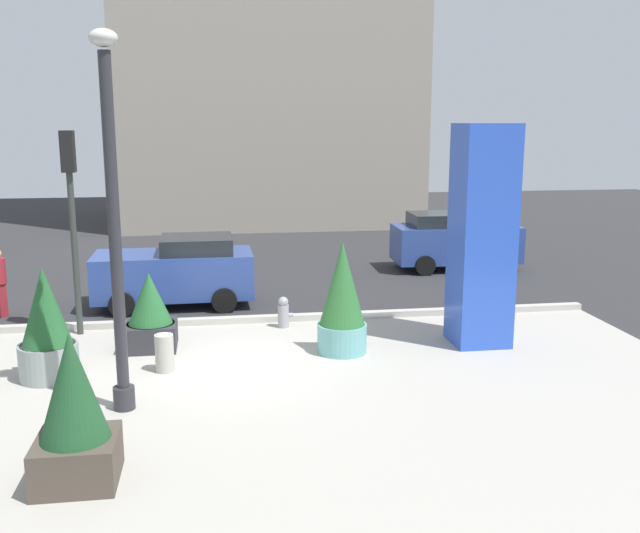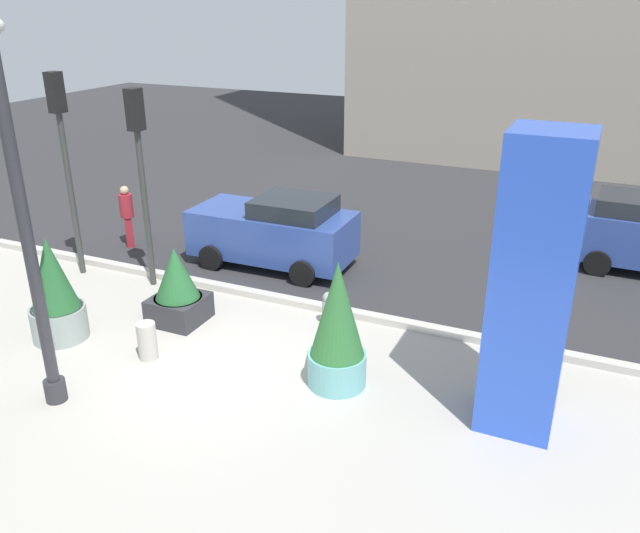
{
  "view_description": "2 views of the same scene",
  "coord_description": "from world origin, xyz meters",
  "px_view_note": "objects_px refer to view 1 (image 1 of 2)",
  "views": [
    {
      "loc": [
        -0.29,
        -13.5,
        4.76
      ],
      "look_at": [
        1.9,
        1.12,
        1.75
      ],
      "focal_mm": 39.84,
      "sensor_mm": 36.0,
      "label": 1
    },
    {
      "loc": [
        6.04,
        -8.5,
        6.39
      ],
      "look_at": [
        1.72,
        1.11,
        1.97
      ],
      "focal_mm": 36.23,
      "sensor_mm": 36.0,
      "label": 2
    }
  ],
  "objects_px": {
    "car_passing_lane": "(454,241)",
    "car_far_lane": "(177,271)",
    "potted_plant_near_left": "(150,314)",
    "potted_plant_mid_plaza": "(342,300)",
    "fire_hydrant": "(283,312)",
    "concrete_bollard": "(164,353)",
    "traffic_light_far_side": "(71,200)",
    "potted_plant_curbside": "(46,329)",
    "potted_plant_by_pillar": "(74,415)",
    "lamp_post": "(115,234)",
    "art_pillar_blue": "(482,236)"
  },
  "relations": [
    {
      "from": "concrete_bollard",
      "to": "traffic_light_far_side",
      "type": "xyz_separation_m",
      "value": [
        -2.08,
        2.84,
        2.71
      ]
    },
    {
      "from": "potted_plant_curbside",
      "to": "car_far_lane",
      "type": "distance_m",
      "value": 5.64
    },
    {
      "from": "potted_plant_mid_plaza",
      "to": "potted_plant_by_pillar",
      "type": "height_order",
      "value": "potted_plant_mid_plaza"
    },
    {
      "from": "lamp_post",
      "to": "car_passing_lane",
      "type": "xyz_separation_m",
      "value": [
        9.34,
        10.44,
        -2.07
      ]
    },
    {
      "from": "traffic_light_far_side",
      "to": "fire_hydrant",
      "type": "bearing_deg",
      "value": -2.07
    },
    {
      "from": "concrete_bollard",
      "to": "car_far_lane",
      "type": "bearing_deg",
      "value": 89.84
    },
    {
      "from": "art_pillar_blue",
      "to": "car_passing_lane",
      "type": "relative_size",
      "value": 1.16
    },
    {
      "from": "art_pillar_blue",
      "to": "concrete_bollard",
      "type": "distance_m",
      "value": 7.02
    },
    {
      "from": "potted_plant_near_left",
      "to": "potted_plant_curbside",
      "type": "bearing_deg",
      "value": -137.77
    },
    {
      "from": "potted_plant_curbside",
      "to": "fire_hydrant",
      "type": "bearing_deg",
      "value": 30.21
    },
    {
      "from": "potted_plant_mid_plaza",
      "to": "fire_hydrant",
      "type": "bearing_deg",
      "value": 117.34
    },
    {
      "from": "potted_plant_by_pillar",
      "to": "traffic_light_far_side",
      "type": "xyz_separation_m",
      "value": [
        -1.2,
        7.08,
        2.11
      ]
    },
    {
      "from": "potted_plant_near_left",
      "to": "traffic_light_far_side",
      "type": "bearing_deg",
      "value": 142.29
    },
    {
      "from": "potted_plant_mid_plaza",
      "to": "car_passing_lane",
      "type": "distance_m",
      "value": 9.53
    },
    {
      "from": "potted_plant_near_left",
      "to": "fire_hydrant",
      "type": "bearing_deg",
      "value": 21.26
    },
    {
      "from": "traffic_light_far_side",
      "to": "car_far_lane",
      "type": "height_order",
      "value": "traffic_light_far_side"
    },
    {
      "from": "potted_plant_near_left",
      "to": "potted_plant_curbside",
      "type": "distance_m",
      "value": 2.38
    },
    {
      "from": "potted_plant_near_left",
      "to": "car_passing_lane",
      "type": "xyz_separation_m",
      "value": [
        9.16,
        7.14,
        0.16
      ]
    },
    {
      "from": "art_pillar_blue",
      "to": "potted_plant_mid_plaza",
      "type": "bearing_deg",
      "value": -176.16
    },
    {
      "from": "car_passing_lane",
      "to": "car_far_lane",
      "type": "bearing_deg",
      "value": -158.16
    },
    {
      "from": "traffic_light_far_side",
      "to": "car_far_lane",
      "type": "relative_size",
      "value": 1.12
    },
    {
      "from": "potted_plant_near_left",
      "to": "car_passing_lane",
      "type": "relative_size",
      "value": 0.41
    },
    {
      "from": "potted_plant_by_pillar",
      "to": "potted_plant_mid_plaza",
      "type": "bearing_deg",
      "value": 47.5
    },
    {
      "from": "potted_plant_curbside",
      "to": "traffic_light_far_side",
      "type": "distance_m",
      "value": 3.59
    },
    {
      "from": "art_pillar_blue",
      "to": "potted_plant_by_pillar",
      "type": "bearing_deg",
      "value": -145.93
    },
    {
      "from": "potted_plant_curbside",
      "to": "concrete_bollard",
      "type": "distance_m",
      "value": 2.21
    },
    {
      "from": "lamp_post",
      "to": "concrete_bollard",
      "type": "relative_size",
      "value": 8.22
    },
    {
      "from": "car_passing_lane",
      "to": "potted_plant_curbside",
      "type": "bearing_deg",
      "value": -141.32
    },
    {
      "from": "art_pillar_blue",
      "to": "fire_hydrant",
      "type": "distance_m",
      "value": 4.9
    },
    {
      "from": "potted_plant_mid_plaza",
      "to": "potted_plant_near_left",
      "type": "relative_size",
      "value": 1.42
    },
    {
      "from": "potted_plant_near_left",
      "to": "car_passing_lane",
      "type": "distance_m",
      "value": 11.62
    },
    {
      "from": "fire_hydrant",
      "to": "car_far_lane",
      "type": "distance_m",
      "value": 3.61
    },
    {
      "from": "art_pillar_blue",
      "to": "potted_plant_mid_plaza",
      "type": "height_order",
      "value": "art_pillar_blue"
    },
    {
      "from": "potted_plant_by_pillar",
      "to": "fire_hydrant",
      "type": "height_order",
      "value": "potted_plant_by_pillar"
    },
    {
      "from": "concrete_bollard",
      "to": "car_passing_lane",
      "type": "xyz_separation_m",
      "value": [
        8.78,
        8.67,
        0.56
      ]
    },
    {
      "from": "art_pillar_blue",
      "to": "fire_hydrant",
      "type": "height_order",
      "value": "art_pillar_blue"
    },
    {
      "from": "art_pillar_blue",
      "to": "concrete_bollard",
      "type": "bearing_deg",
      "value": -172.56
    },
    {
      "from": "art_pillar_blue",
      "to": "potted_plant_near_left",
      "type": "distance_m",
      "value": 7.26
    },
    {
      "from": "potted_plant_near_left",
      "to": "traffic_light_far_side",
      "type": "distance_m",
      "value": 3.16
    },
    {
      "from": "traffic_light_far_side",
      "to": "car_passing_lane",
      "type": "distance_m",
      "value": 12.51
    },
    {
      "from": "potted_plant_mid_plaza",
      "to": "fire_hydrant",
      "type": "xyz_separation_m",
      "value": [
        -1.04,
        2.01,
        -0.76
      ]
    },
    {
      "from": "potted_plant_mid_plaza",
      "to": "fire_hydrant",
      "type": "height_order",
      "value": "potted_plant_mid_plaza"
    },
    {
      "from": "traffic_light_far_side",
      "to": "car_passing_lane",
      "type": "height_order",
      "value": "traffic_light_far_side"
    },
    {
      "from": "fire_hydrant",
      "to": "art_pillar_blue",
      "type": "bearing_deg",
      "value": -23.74
    },
    {
      "from": "potted_plant_mid_plaza",
      "to": "traffic_light_far_side",
      "type": "xyz_separation_m",
      "value": [
        -5.69,
        2.18,
        1.95
      ]
    },
    {
      "from": "potted_plant_by_pillar",
      "to": "concrete_bollard",
      "type": "height_order",
      "value": "potted_plant_by_pillar"
    },
    {
      "from": "concrete_bollard",
      "to": "traffic_light_far_side",
      "type": "bearing_deg",
      "value": 126.2
    },
    {
      "from": "potted_plant_mid_plaza",
      "to": "potted_plant_near_left",
      "type": "distance_m",
      "value": 4.1
    },
    {
      "from": "lamp_post",
      "to": "potted_plant_curbside",
      "type": "relative_size",
      "value": 2.85
    },
    {
      "from": "art_pillar_blue",
      "to": "potted_plant_mid_plaza",
      "type": "distance_m",
      "value": 3.31
    }
  ]
}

